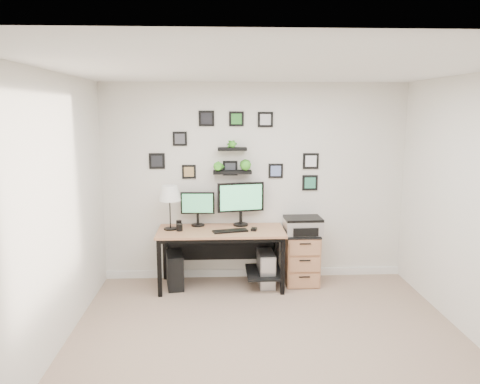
{
  "coord_description": "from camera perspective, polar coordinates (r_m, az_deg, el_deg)",
  "views": [
    {
      "loc": [
        -0.49,
        -4.11,
        2.25
      ],
      "look_at": [
        -0.2,
        1.83,
        1.2
      ],
      "focal_mm": 35.0,
      "sensor_mm": 36.0,
      "label": 1
    }
  ],
  "objects": [
    {
      "name": "desk",
      "position": [
        6.0,
        -1.98,
        -5.69
      ],
      "size": [
        1.6,
        0.7,
        0.75
      ],
      "color": "#B37A55",
      "rests_on": "ground"
    },
    {
      "name": "keyboard",
      "position": [
        5.84,
        -1.2,
        -4.77
      ],
      "size": [
        0.45,
        0.23,
        0.02
      ],
      "primitive_type": "cube",
      "rotation": [
        0.0,
        0.0,
        0.23
      ],
      "color": "black",
      "rests_on": "desk"
    },
    {
      "name": "file_cabinet",
      "position": [
        6.24,
        7.46,
        -7.96
      ],
      "size": [
        0.43,
        0.53,
        0.67
      ],
      "color": "#B37A55",
      "rests_on": "ground"
    },
    {
      "name": "room",
      "position": [
        6.5,
        1.75,
        -9.78
      ],
      "size": [
        4.0,
        4.0,
        4.0
      ],
      "color": "tan",
      "rests_on": "ground"
    },
    {
      "name": "printer",
      "position": [
        6.09,
        7.68,
        -4.07
      ],
      "size": [
        0.48,
        0.39,
        0.21
      ],
      "color": "silver",
      "rests_on": "file_cabinet"
    },
    {
      "name": "wall_decor",
      "position": [
        6.07,
        -0.65,
        4.42
      ],
      "size": [
        2.23,
        0.18,
        1.05
      ],
      "color": "black",
      "rests_on": "ground"
    },
    {
      "name": "mug",
      "position": [
        5.92,
        -7.38,
        -4.3
      ],
      "size": [
        0.08,
        0.08,
        0.09
      ],
      "primitive_type": "cylinder",
      "color": "black",
      "rests_on": "desk"
    },
    {
      "name": "mouse",
      "position": [
        5.9,
        1.72,
        -4.56
      ],
      "size": [
        0.09,
        0.12,
        0.03
      ],
      "primitive_type": "cube",
      "rotation": [
        0.0,
        0.0,
        -0.23
      ],
      "color": "black",
      "rests_on": "desk"
    },
    {
      "name": "pc_tower_black",
      "position": [
        6.13,
        -7.95,
        -9.4
      ],
      "size": [
        0.27,
        0.47,
        0.44
      ],
      "primitive_type": "cube",
      "rotation": [
        0.0,
        0.0,
        0.16
      ],
      "color": "black",
      "rests_on": "ground"
    },
    {
      "name": "monitor_right",
      "position": [
        6.08,
        0.1,
        -1.01
      ],
      "size": [
        0.61,
        0.23,
        0.57
      ],
      "color": "black",
      "rests_on": "desk"
    },
    {
      "name": "table_lamp",
      "position": [
        5.93,
        -8.58,
        -0.28
      ],
      "size": [
        0.28,
        0.28,
        0.56
      ],
      "color": "black",
      "rests_on": "desk"
    },
    {
      "name": "pen_cup",
      "position": [
        6.1,
        -7.47,
        -3.86
      ],
      "size": [
        0.07,
        0.07,
        0.09
      ],
      "primitive_type": "cylinder",
      "color": "black",
      "rests_on": "desk"
    },
    {
      "name": "pc_tower_grey",
      "position": [
        6.14,
        3.19,
        -9.32
      ],
      "size": [
        0.21,
        0.45,
        0.44
      ],
      "color": "gray",
      "rests_on": "ground"
    },
    {
      "name": "monitor_left",
      "position": [
        6.1,
        -5.19,
        -1.74
      ],
      "size": [
        0.44,
        0.18,
        0.45
      ],
      "color": "black",
      "rests_on": "desk"
    }
  ]
}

